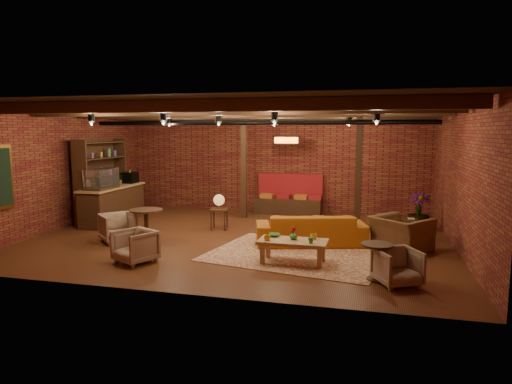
% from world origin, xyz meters
% --- Properties ---
extents(floor, '(10.00, 10.00, 0.00)m').
position_xyz_m(floor, '(0.00, 0.00, 0.00)').
color(floor, '#421F10').
rests_on(floor, ground).
extents(ceiling, '(10.00, 8.00, 0.02)m').
position_xyz_m(ceiling, '(0.00, 0.00, 3.20)').
color(ceiling, black).
rests_on(ceiling, wall_back).
extents(wall_back, '(10.00, 0.02, 3.20)m').
position_xyz_m(wall_back, '(0.00, 4.00, 1.60)').
color(wall_back, maroon).
rests_on(wall_back, ground).
extents(wall_front, '(10.00, 0.02, 3.20)m').
position_xyz_m(wall_front, '(0.00, -4.00, 1.60)').
color(wall_front, maroon).
rests_on(wall_front, ground).
extents(wall_left, '(0.02, 8.00, 3.20)m').
position_xyz_m(wall_left, '(-5.00, 0.00, 1.60)').
color(wall_left, maroon).
rests_on(wall_left, ground).
extents(wall_right, '(0.02, 8.00, 3.20)m').
position_xyz_m(wall_right, '(5.00, 0.00, 1.60)').
color(wall_right, maroon).
rests_on(wall_right, ground).
extents(ceiling_beams, '(9.80, 6.40, 0.22)m').
position_xyz_m(ceiling_beams, '(0.00, 0.00, 3.08)').
color(ceiling_beams, '#311F10').
rests_on(ceiling_beams, ceiling).
extents(ceiling_pipe, '(9.60, 0.12, 0.12)m').
position_xyz_m(ceiling_pipe, '(0.00, 1.60, 2.85)').
color(ceiling_pipe, black).
rests_on(ceiling_pipe, ceiling).
extents(post_left, '(0.16, 0.16, 3.20)m').
position_xyz_m(post_left, '(-0.60, 2.60, 1.60)').
color(post_left, '#311F10').
rests_on(post_left, ground).
extents(post_right, '(0.16, 0.16, 3.20)m').
position_xyz_m(post_right, '(2.80, 2.00, 1.60)').
color(post_right, '#311F10').
rests_on(post_right, ground).
extents(service_counter, '(0.80, 2.50, 1.60)m').
position_xyz_m(service_counter, '(-4.10, 1.00, 0.80)').
color(service_counter, '#311F10').
rests_on(service_counter, ground).
extents(plant_counter, '(0.35, 0.39, 0.30)m').
position_xyz_m(plant_counter, '(-4.00, 1.20, 1.22)').
color(plant_counter, '#337F33').
rests_on(plant_counter, service_counter).
extents(shelving_hutch, '(0.52, 2.00, 2.40)m').
position_xyz_m(shelving_hutch, '(-4.50, 1.10, 1.20)').
color(shelving_hutch, '#311F10').
rests_on(shelving_hutch, ground).
extents(banquette, '(2.10, 0.70, 1.00)m').
position_xyz_m(banquette, '(0.60, 3.55, 0.50)').
color(banquette, maroon).
rests_on(banquette, ground).
extents(service_sign, '(0.86, 0.06, 0.30)m').
position_xyz_m(service_sign, '(0.60, 3.10, 2.35)').
color(service_sign, orange).
rests_on(service_sign, ceiling).
extents(ceiling_spotlights, '(6.40, 4.40, 0.28)m').
position_xyz_m(ceiling_spotlights, '(0.00, 0.00, 2.86)').
color(ceiling_spotlights, black).
rests_on(ceiling_spotlights, ceiling).
extents(rug, '(4.07, 3.40, 0.01)m').
position_xyz_m(rug, '(1.64, -1.18, 0.01)').
color(rug, maroon).
rests_on(rug, floor).
extents(sofa, '(2.68, 1.62, 0.73)m').
position_xyz_m(sofa, '(1.81, -0.25, 0.37)').
color(sofa, '#A55716').
rests_on(sofa, floor).
extents(coffee_table, '(1.38, 0.70, 0.72)m').
position_xyz_m(coffee_table, '(1.65, -1.82, 0.42)').
color(coffee_table, '#9F754A').
rests_on(coffee_table, floor).
extents(side_table_lamp, '(0.51, 0.51, 0.95)m').
position_xyz_m(side_table_lamp, '(-0.80, 0.82, 0.72)').
color(side_table_lamp, '#311F10').
rests_on(side_table_lamp, floor).
extents(round_table_left, '(0.77, 0.77, 0.81)m').
position_xyz_m(round_table_left, '(-1.97, -1.04, 0.55)').
color(round_table_left, '#311F10').
rests_on(round_table_left, floor).
extents(armchair_a, '(1.01, 1.01, 0.76)m').
position_xyz_m(armchair_a, '(-2.68, -1.11, 0.38)').
color(armchair_a, '#BDAB92').
rests_on(armchair_a, floor).
extents(armchair_b, '(0.93, 0.91, 0.73)m').
position_xyz_m(armchair_b, '(-1.42, -2.57, 0.36)').
color(armchair_b, '#BDAB92').
rests_on(armchair_b, floor).
extents(armchair_right, '(1.35, 1.31, 1.00)m').
position_xyz_m(armchair_right, '(3.81, -0.24, 0.50)').
color(armchair_right, brown).
rests_on(armchair_right, floor).
extents(side_table_book, '(0.54, 0.54, 0.49)m').
position_xyz_m(side_table_book, '(4.05, 1.05, 0.43)').
color(side_table_book, '#311F10').
rests_on(side_table_book, floor).
extents(round_table_right, '(0.57, 0.57, 0.66)m').
position_xyz_m(round_table_right, '(3.28, -2.52, 0.44)').
color(round_table_right, '#311F10').
rests_on(round_table_right, floor).
extents(armchair_far, '(0.89, 0.88, 0.70)m').
position_xyz_m(armchair_far, '(3.62, -2.69, 0.35)').
color(armchair_far, '#BDAB92').
rests_on(armchair_far, floor).
extents(plant_tall, '(1.79, 1.79, 3.00)m').
position_xyz_m(plant_tall, '(4.40, 2.07, 1.50)').
color(plant_tall, '#4C7F4C').
rests_on(plant_tall, floor).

